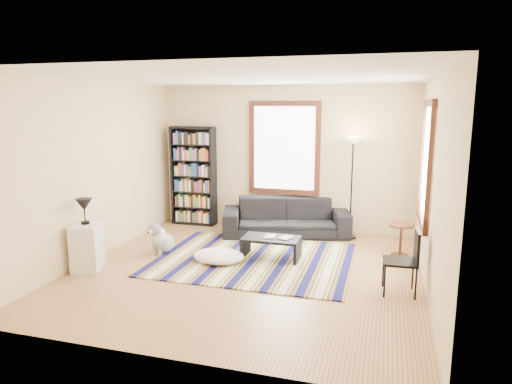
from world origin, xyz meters
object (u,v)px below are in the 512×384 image
(side_table, at_px, (401,240))
(coffee_table, at_px, (271,248))
(floor_cushion, at_px, (219,256))
(bookshelf, at_px, (194,176))
(white_cabinet, at_px, (87,247))
(floor_lamp, at_px, (351,189))
(sofa, at_px, (286,217))
(dog, at_px, (163,237))
(folding_chair, at_px, (400,262))

(side_table, bearing_deg, coffee_table, -160.08)
(floor_cushion, bearing_deg, bookshelf, 122.27)
(bookshelf, height_order, white_cabinet, bookshelf)
(floor_cushion, distance_m, white_cabinet, 1.97)
(floor_cushion, bearing_deg, floor_lamp, 46.12)
(sofa, xyz_separation_m, bookshelf, (-1.99, 0.27, 0.66))
(bookshelf, relative_size, floor_lamp, 1.08)
(side_table, bearing_deg, floor_cushion, -158.02)
(sofa, relative_size, floor_cushion, 2.87)
(sofa, bearing_deg, side_table, -35.70)
(floor_cushion, distance_m, floor_lamp, 2.80)
(floor_lamp, bearing_deg, dog, -149.23)
(white_cabinet, bearing_deg, side_table, 3.76)
(side_table, xyz_separation_m, dog, (-3.78, -0.91, 0.01))
(sofa, xyz_separation_m, floor_lamp, (1.19, 0.10, 0.59))
(white_cabinet, bearing_deg, floor_lamp, 17.78)
(floor_lamp, bearing_deg, coffee_table, -125.63)
(floor_lamp, xyz_separation_m, dog, (-2.91, -1.73, -0.65))
(sofa, relative_size, white_cabinet, 3.35)
(floor_lamp, height_order, white_cabinet, floor_lamp)
(side_table, relative_size, dog, 0.98)
(bookshelf, relative_size, white_cabinet, 2.86)
(sofa, bearing_deg, coffee_table, -103.09)
(bookshelf, height_order, coffee_table, bookshelf)
(bookshelf, xyz_separation_m, floor_lamp, (3.18, -0.17, -0.07))
(dog, bearing_deg, floor_cushion, 2.52)
(bookshelf, relative_size, floor_cushion, 2.45)
(sofa, height_order, folding_chair, folding_chair)
(sofa, distance_m, side_table, 2.18)
(white_cabinet, bearing_deg, folding_chair, -14.67)
(side_table, relative_size, folding_chair, 0.63)
(coffee_table, bearing_deg, sofa, 93.17)
(bookshelf, xyz_separation_m, coffee_table, (2.07, -1.71, -0.82))
(coffee_table, distance_m, floor_cushion, 0.84)
(coffee_table, bearing_deg, bookshelf, 140.38)
(floor_cushion, distance_m, dog, 1.09)
(floor_lamp, relative_size, dog, 3.37)
(bookshelf, xyz_separation_m, side_table, (4.05, -1.00, -0.73))
(dog, bearing_deg, side_table, 26.28)
(folding_chair, bearing_deg, side_table, 84.70)
(sofa, height_order, dog, sofa)
(bookshelf, relative_size, folding_chair, 2.33)
(folding_chair, relative_size, dog, 1.56)
(side_table, height_order, folding_chair, folding_chair)
(coffee_table, relative_size, dog, 1.63)
(floor_cushion, xyz_separation_m, side_table, (2.73, 1.10, 0.17))
(white_cabinet, xyz_separation_m, dog, (0.72, 1.01, -0.07))
(floor_lamp, xyz_separation_m, folding_chair, (0.82, -2.38, -0.50))
(bookshelf, height_order, dog, bookshelf)
(dog, bearing_deg, sofa, 56.23)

